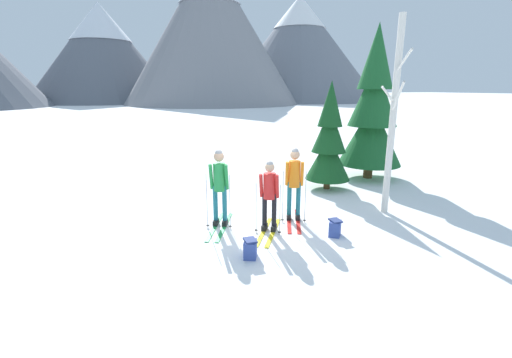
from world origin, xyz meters
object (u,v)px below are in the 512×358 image
object	(u,v)px
skier_in_red	(270,192)
pine_tree_near	(373,110)
backpack_on_snow_beside	(250,249)
skier_in_green	(219,184)
birch_tree_tall	(393,117)
skier_in_orange	(294,180)
backpack_on_snow_front	(335,228)
pine_tree_mid	(329,141)

from	to	relation	value
skier_in_red	pine_tree_near	size ratio (longest dim) A/B	0.31
pine_tree_near	backpack_on_snow_beside	xyz separation A→B (m)	(-6.03, -4.64, -2.26)
skier_in_red	skier_in_green	bearing A→B (deg)	147.07
pine_tree_near	birch_tree_tall	xyz separation A→B (m)	(-1.86, -3.32, 0.06)
skier_in_orange	backpack_on_snow_front	xyz separation A→B (m)	(0.46, -1.21, -0.85)
backpack_on_snow_beside	birch_tree_tall	bearing A→B (deg)	17.61
pine_tree_mid	birch_tree_tall	size ratio (longest dim) A/B	0.70
skier_in_green	skier_in_orange	size ratio (longest dim) A/B	1.02
birch_tree_tall	backpack_on_snow_beside	bearing A→B (deg)	-162.39
pine_tree_mid	backpack_on_snow_front	distance (m)	4.10
pine_tree_mid	pine_tree_near	bearing A→B (deg)	20.61
skier_in_green	pine_tree_near	distance (m)	6.97
skier_in_orange	birch_tree_tall	size ratio (longest dim) A/B	0.37
skier_in_green	backpack_on_snow_front	xyz separation A→B (m)	(2.28, -1.41, -0.84)
skier_in_red	backpack_on_snow_front	xyz separation A→B (m)	(1.28, -0.75, -0.73)
skier_in_orange	backpack_on_snow_beside	world-z (taller)	skier_in_orange
birch_tree_tall	backpack_on_snow_beside	size ratio (longest dim) A/B	12.59
pine_tree_near	skier_in_red	bearing A→B (deg)	-146.10
pine_tree_mid	skier_in_orange	bearing A→B (deg)	-134.91
skier_in_red	backpack_on_snow_front	size ratio (longest dim) A/B	4.12
skier_in_green	backpack_on_snow_beside	xyz separation A→B (m)	(0.17, -1.80, -0.84)
pine_tree_near	pine_tree_mid	xyz separation A→B (m)	(-2.17, -0.81, -0.87)
skier_in_green	backpack_on_snow_front	world-z (taller)	skier_in_green
skier_in_green	skier_in_orange	world-z (taller)	skier_in_green
backpack_on_snow_beside	pine_tree_mid	bearing A→B (deg)	44.70
skier_in_red	pine_tree_near	xyz separation A→B (m)	(5.20, 3.50, 1.52)
skier_in_red	backpack_on_snow_beside	world-z (taller)	skier_in_red
skier_in_green	pine_tree_near	bearing A→B (deg)	24.62
skier_in_red	backpack_on_snow_beside	bearing A→B (deg)	-125.98
skier_in_orange	backpack_on_snow_front	world-z (taller)	skier_in_orange
skier_in_green	skier_in_orange	distance (m)	1.83
skier_in_orange	skier_in_red	bearing A→B (deg)	-150.83
skier_in_orange	pine_tree_near	distance (m)	5.52
pine_tree_near	pine_tree_mid	bearing A→B (deg)	-159.39
backpack_on_snow_beside	backpack_on_snow_front	bearing A→B (deg)	10.50
pine_tree_near	skier_in_orange	bearing A→B (deg)	-145.27
pine_tree_mid	birch_tree_tall	world-z (taller)	birch_tree_tall
skier_in_red	pine_tree_mid	world-z (taller)	pine_tree_mid
pine_tree_near	pine_tree_mid	size ratio (longest dim) A/B	1.55
skier_in_orange	pine_tree_mid	distance (m)	3.19
pine_tree_mid	backpack_on_snow_beside	bearing A→B (deg)	-135.30
skier_in_green	skier_in_orange	xyz separation A→B (m)	(1.82, -0.19, 0.01)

